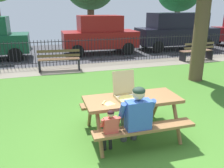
% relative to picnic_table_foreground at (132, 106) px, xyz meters
% --- Properties ---
extents(ground, '(28.00, 10.66, 0.02)m').
position_rel_picnic_table_foreground_xyz_m(ground, '(-0.29, 0.94, -0.61)').
color(ground, '#427628').
extents(cobblestone_walkway, '(28.00, 1.40, 0.01)m').
position_rel_picnic_table_foreground_xyz_m(cobblestone_walkway, '(-0.29, 5.57, -0.60)').
color(cobblestone_walkway, gray).
extents(street_asphalt, '(28.00, 6.10, 0.01)m').
position_rel_picnic_table_foreground_xyz_m(street_asphalt, '(-0.29, 9.32, -0.60)').
color(street_asphalt, '#38383D').
extents(picnic_table_foreground, '(1.83, 1.51, 0.79)m').
position_rel_picnic_table_foreground_xyz_m(picnic_table_foreground, '(0.00, 0.00, 0.00)').
color(picnic_table_foreground, olive).
rests_on(picnic_table_foreground, ground).
extents(pizza_box_open, '(0.46, 0.51, 0.49)m').
position_rel_picnic_table_foreground_xyz_m(pizza_box_open, '(-0.10, 0.02, 0.27)').
color(pizza_box_open, tan).
rests_on(pizza_box_open, picnic_table_foreground).
extents(pizza_slice_on_table, '(0.26, 0.25, 0.02)m').
position_rel_picnic_table_foreground_xyz_m(pizza_slice_on_table, '(-0.52, -0.12, 0.18)').
color(pizza_slice_on_table, '#F6D66A').
rests_on(pizza_slice_on_table, picnic_table_foreground).
extents(adult_at_table, '(0.61, 0.60, 1.19)m').
position_rel_picnic_table_foreground_xyz_m(adult_at_table, '(-0.13, -0.50, 0.06)').
color(adult_at_table, '#474747').
rests_on(adult_at_table, ground).
extents(child_at_table, '(0.33, 0.32, 0.84)m').
position_rel_picnic_table_foreground_xyz_m(child_at_table, '(-0.60, -0.52, -0.09)').
color(child_at_table, black).
rests_on(child_at_table, ground).
extents(iron_fence_streetside, '(20.26, 0.03, 1.12)m').
position_rel_picnic_table_foreground_xyz_m(iron_fence_streetside, '(-0.29, 6.27, -0.03)').
color(iron_fence_streetside, black).
rests_on(iron_fence_streetside, ground).
extents(park_bench_center, '(1.63, 0.60, 0.85)m').
position_rel_picnic_table_foreground_xyz_m(park_bench_center, '(-0.88, 5.43, -0.18)').
color(park_bench_center, brown).
rests_on(park_bench_center, ground).
extents(park_bench_right, '(1.62, 0.53, 0.85)m').
position_rel_picnic_table_foreground_xyz_m(park_bench_right, '(5.46, 5.43, -0.18)').
color(park_bench_right, brown).
rests_on(park_bench_right, ground).
extents(parked_car_right, '(3.94, 1.91, 1.98)m').
position_rel_picnic_table_foreground_xyz_m(parked_car_right, '(1.57, 8.50, 0.41)').
color(parked_car_right, maroon).
rests_on(parked_car_right, ground).
extents(parked_car_far_right, '(4.66, 2.07, 2.08)m').
position_rel_picnic_table_foreground_xyz_m(parked_car_far_right, '(6.21, 8.50, 0.50)').
color(parked_car_far_right, black).
rests_on(parked_car_far_right, ground).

